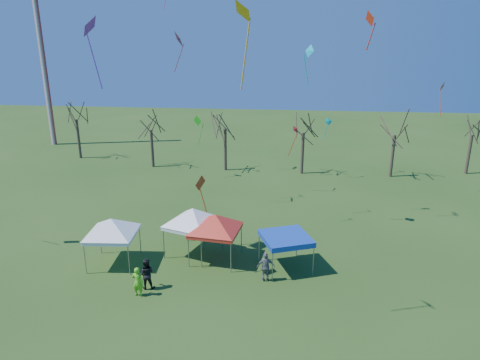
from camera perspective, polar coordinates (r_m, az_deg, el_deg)
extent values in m
plane|color=#274716|center=(25.26, -5.04, -14.58)|extent=(140.00, 140.00, 0.00)
cylinder|color=silver|center=(63.82, -24.92, 15.35)|extent=(0.70, 0.70, 25.00)
cylinder|color=#3D2D21|center=(55.66, -20.72, 5.16)|extent=(0.32, 0.32, 4.78)
cylinder|color=#3D2D21|center=(49.35, -11.63, 4.14)|extent=(0.32, 0.32, 4.28)
cylinder|color=#3D2D21|center=(47.10, -1.97, 4.08)|extent=(0.32, 0.32, 4.64)
cylinder|color=#3D2D21|center=(46.29, 8.32, 3.56)|extent=(0.32, 0.32, 4.49)
cylinder|color=#3D2D21|center=(47.45, 19.65, 3.04)|extent=(0.32, 0.32, 4.47)
cylinder|color=#3D2D21|center=(51.89, 28.20, 3.01)|extent=(0.32, 0.32, 4.23)
cylinder|color=gray|center=(28.01, -19.96, -9.95)|extent=(0.06, 0.06, 1.92)
cylinder|color=gray|center=(30.25, -18.13, -7.64)|extent=(0.06, 0.06, 1.92)
cylinder|color=gray|center=(27.15, -14.60, -10.33)|extent=(0.06, 0.06, 1.92)
cylinder|color=gray|center=(29.45, -13.17, -7.90)|extent=(0.06, 0.06, 1.92)
cube|color=white|center=(28.22, -16.66, -6.96)|extent=(3.11, 3.11, 0.23)
pyramid|color=white|center=(27.81, -16.85, -4.95)|extent=(4.05, 4.05, 0.96)
cylinder|color=gray|center=(28.55, -10.12, -8.44)|extent=(0.06, 0.06, 2.01)
cylinder|color=gray|center=(30.66, -7.09, -6.38)|extent=(0.06, 0.06, 2.01)
cylinder|color=gray|center=(27.15, -5.17, -9.66)|extent=(0.06, 0.06, 2.01)
cylinder|color=gray|center=(29.36, -2.38, -7.39)|extent=(0.06, 0.06, 2.01)
cube|color=white|center=(28.42, -6.27, -5.88)|extent=(3.82, 3.82, 0.24)
pyramid|color=white|center=(27.99, -6.34, -3.76)|extent=(4.05, 4.05, 1.01)
cylinder|color=gray|center=(27.29, -6.86, -9.65)|extent=(0.06, 0.06, 1.95)
cylinder|color=gray|center=(29.59, -5.01, -7.30)|extent=(0.06, 0.06, 1.95)
cylinder|color=gray|center=(26.53, -1.23, -10.37)|extent=(0.06, 0.06, 1.95)
cylinder|color=gray|center=(28.89, 0.18, -7.88)|extent=(0.06, 0.06, 1.95)
cube|color=red|center=(27.56, -3.27, -6.72)|extent=(3.27, 3.27, 0.23)
pyramid|color=red|center=(27.13, -3.31, -4.62)|extent=(4.11, 4.11, 0.98)
cylinder|color=gray|center=(25.73, 4.35, -11.50)|extent=(0.06, 0.06, 1.86)
cylinder|color=gray|center=(27.90, 2.56, -8.99)|extent=(0.06, 0.06, 1.86)
cylinder|color=gray|center=(26.63, 9.74, -10.65)|extent=(0.06, 0.06, 1.86)
cylinder|color=gray|center=(28.73, 7.57, -8.30)|extent=(0.06, 0.06, 1.86)
cube|color=#1037A5|center=(26.74, 6.13, -7.84)|extent=(3.63, 3.63, 0.22)
cube|color=#1037A5|center=(26.67, 6.14, -7.51)|extent=(3.63, 3.63, 0.11)
imported|color=slate|center=(25.75, 3.46, -11.49)|extent=(1.14, 0.63, 1.83)
imported|color=black|center=(25.55, -12.38, -12.12)|extent=(1.01, 0.85, 1.86)
imported|color=#61D121|center=(25.03, -13.48, -13.04)|extent=(0.67, 0.46, 1.75)
cone|color=#E33E0B|center=(41.82, 25.32, 11.21)|extent=(0.84, 1.03, 0.94)
cube|color=#E33E0B|center=(42.15, 25.13, 9.34)|extent=(0.38, 0.25, 2.34)
cone|color=orange|center=(18.54, 0.46, 21.68)|extent=(1.24, 1.35, 0.94)
cube|color=orange|center=(18.33, 0.74, 16.42)|extent=(0.39, 0.27, 2.84)
cone|color=red|center=(24.14, -5.38, -0.38)|extent=(0.66, 1.05, 1.00)
cube|color=red|center=(24.67, -4.99, -2.50)|extent=(0.50, 0.24, 1.57)
cone|color=red|center=(39.54, 7.43, 6.74)|extent=(0.86, 0.98, 0.69)
cube|color=red|center=(39.44, 7.07, 4.73)|extent=(0.82, 0.44, 2.29)
cone|color=red|center=(35.18, -8.10, 18.15)|extent=(0.87, 1.50, 1.34)
cube|color=red|center=(34.79, -8.13, 15.78)|extent=(0.87, 0.09, 2.16)
cone|color=#0DB8D0|center=(30.68, 9.21, 16.65)|extent=(0.78, 0.90, 0.89)
cube|color=#0DB8D0|center=(30.93, 8.79, 14.29)|extent=(0.46, 0.36, 2.13)
cone|color=purple|center=(26.99, -19.49, 18.82)|extent=(1.00, 1.48, 1.23)
cube|color=purple|center=(27.28, -18.82, 14.76)|extent=(0.64, 0.08, 3.18)
cone|color=red|center=(23.05, 17.01, 19.91)|extent=(0.62, 0.91, 0.81)
cube|color=red|center=(22.87, 17.04, 17.81)|extent=(0.38, 0.17, 1.28)
cone|color=#0CC2A3|center=(44.14, 11.72, 7.67)|extent=(0.91, 0.71, 0.81)
cube|color=#0CC2A3|center=(44.17, 11.33, 6.33)|extent=(0.32, 0.55, 1.67)
cone|color=#199617|center=(43.87, -5.67, 7.89)|extent=(1.10, 0.89, 1.16)
cube|color=#199617|center=(43.83, -5.26, 6.09)|extent=(0.52, 0.71, 2.14)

